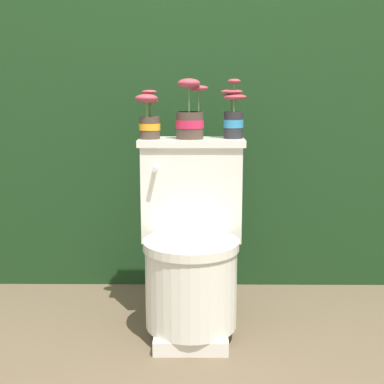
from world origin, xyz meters
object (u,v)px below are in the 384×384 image
object	(u,v)px
potted_plant_middle	(234,116)
potted_plant_midleft	(191,119)
toilet	(192,248)
potted_plant_left	(150,120)

from	to	relation	value
potted_plant_middle	potted_plant_midleft	bearing A→B (deg)	-172.13
toilet	potted_plant_middle	world-z (taller)	potted_plant_middle
toilet	potted_plant_left	size ratio (longest dim) A/B	3.94
potted_plant_left	toilet	bearing A→B (deg)	-32.11
toilet	potted_plant_middle	bearing A→B (deg)	38.47
potted_plant_left	potted_plant_midleft	xyz separation A→B (m)	(0.17, 0.00, 0.01)
toilet	potted_plant_left	xyz separation A→B (m)	(-0.18, 0.11, 0.53)
toilet	potted_plant_midleft	world-z (taller)	potted_plant_midleft
toilet	potted_plant_midleft	bearing A→B (deg)	92.72
potted_plant_midleft	potted_plant_middle	size ratio (longest dim) A/B	1.00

